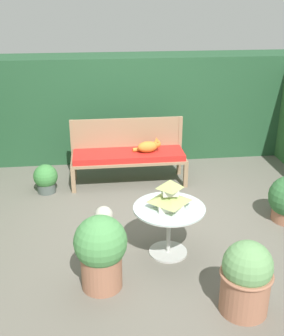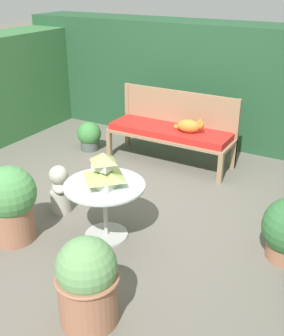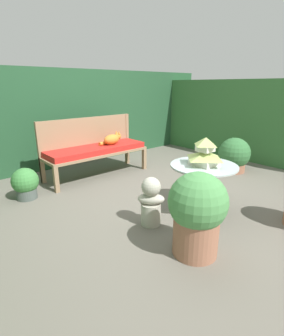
{
  "view_description": "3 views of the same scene",
  "coord_description": "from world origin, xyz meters",
  "px_view_note": "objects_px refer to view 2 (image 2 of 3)",
  "views": [
    {
      "loc": [
        -0.63,
        -4.59,
        2.66
      ],
      "look_at": [
        -0.06,
        0.25,
        0.61
      ],
      "focal_mm": 45.0,
      "sensor_mm": 36.0,
      "label": 1
    },
    {
      "loc": [
        2.16,
        -3.56,
        2.35
      ],
      "look_at": [
        0.01,
        0.15,
        0.35
      ],
      "focal_mm": 45.0,
      "sensor_mm": 36.0,
      "label": 2
    },
    {
      "loc": [
        -2.3,
        -2.41,
        1.44
      ],
      "look_at": [
        -0.06,
        0.15,
        0.35
      ],
      "focal_mm": 28.0,
      "sensor_mm": 36.0,
      "label": 3
    }
  ],
  "objects_px": {
    "garden_bench": "(170,133)",
    "cat": "(190,126)",
    "patio_table": "(105,196)",
    "potted_plant_table_far": "(87,281)",
    "potted_plant_path_edge": "(10,202)",
    "potted_plant_hedge_corner": "(89,136)",
    "garden_bust": "(60,189)",
    "pagoda_birdhouse": "(104,171)"
  },
  "relations": [
    {
      "from": "garden_bust",
      "to": "cat",
      "type": "bearing_deg",
      "value": 114.35
    },
    {
      "from": "garden_bust",
      "to": "potted_plant_table_far",
      "type": "xyz_separation_m",
      "value": [
        1.2,
        -1.12,
        0.08
      ]
    },
    {
      "from": "garden_bust",
      "to": "garden_bench",
      "type": "bearing_deg",
      "value": 123.33
    },
    {
      "from": "patio_table",
      "to": "potted_plant_path_edge",
      "type": "relative_size",
      "value": 1.02
    },
    {
      "from": "cat",
      "to": "potted_plant_hedge_corner",
      "type": "relative_size",
      "value": 0.99
    },
    {
      "from": "potted_plant_table_far",
      "to": "potted_plant_path_edge",
      "type": "relative_size",
      "value": 0.92
    },
    {
      "from": "garden_bench",
      "to": "potted_plant_path_edge",
      "type": "height_order",
      "value": "potted_plant_path_edge"
    },
    {
      "from": "garden_bench",
      "to": "pagoda_birdhouse",
      "type": "bearing_deg",
      "value": -82.12
    },
    {
      "from": "garden_bust",
      "to": "potted_plant_path_edge",
      "type": "height_order",
      "value": "potted_plant_path_edge"
    },
    {
      "from": "patio_table",
      "to": "cat",
      "type": "bearing_deg",
      "value": 89.05
    },
    {
      "from": "cat",
      "to": "pagoda_birdhouse",
      "type": "height_order",
      "value": "pagoda_birdhouse"
    },
    {
      "from": "cat",
      "to": "garden_bust",
      "type": "relative_size",
      "value": 0.78
    },
    {
      "from": "cat",
      "to": "patio_table",
      "type": "height_order",
      "value": "cat"
    },
    {
      "from": "potted_plant_hedge_corner",
      "to": "potted_plant_table_far",
      "type": "relative_size",
      "value": 0.6
    },
    {
      "from": "potted_plant_path_edge",
      "to": "potted_plant_hedge_corner",
      "type": "bearing_deg",
      "value": 108.27
    },
    {
      "from": "cat",
      "to": "pagoda_birdhouse",
      "type": "xyz_separation_m",
      "value": [
        -0.03,
        -1.87,
        0.12
      ]
    },
    {
      "from": "cat",
      "to": "pagoda_birdhouse",
      "type": "relative_size",
      "value": 1.17
    },
    {
      "from": "potted_plant_hedge_corner",
      "to": "potted_plant_table_far",
      "type": "height_order",
      "value": "potted_plant_table_far"
    },
    {
      "from": "potted_plant_hedge_corner",
      "to": "pagoda_birdhouse",
      "type": "bearing_deg",
      "value": -49.49
    },
    {
      "from": "pagoda_birdhouse",
      "to": "garden_bust",
      "type": "xyz_separation_m",
      "value": [
        -0.69,
        0.15,
        -0.43
      ]
    },
    {
      "from": "garden_bust",
      "to": "potted_plant_table_far",
      "type": "bearing_deg",
      "value": 4.14
    },
    {
      "from": "cat",
      "to": "garden_bust",
      "type": "xyz_separation_m",
      "value": [
        -0.72,
        -1.72,
        -0.31
      ]
    },
    {
      "from": "garden_bench",
      "to": "patio_table",
      "type": "height_order",
      "value": "patio_table"
    },
    {
      "from": "potted_plant_hedge_corner",
      "to": "potted_plant_path_edge",
      "type": "bearing_deg",
      "value": -71.73
    },
    {
      "from": "pagoda_birdhouse",
      "to": "garden_bust",
      "type": "relative_size",
      "value": 0.67
    },
    {
      "from": "patio_table",
      "to": "garden_bust",
      "type": "xyz_separation_m",
      "value": [
        -0.69,
        0.15,
        -0.18
      ]
    },
    {
      "from": "cat",
      "to": "potted_plant_hedge_corner",
      "type": "xyz_separation_m",
      "value": [
        -1.5,
        -0.15,
        -0.37
      ]
    },
    {
      "from": "garden_bench",
      "to": "potted_plant_table_far",
      "type": "relative_size",
      "value": 2.41
    },
    {
      "from": "garden_bench",
      "to": "cat",
      "type": "bearing_deg",
      "value": -5.34
    },
    {
      "from": "garden_bust",
      "to": "potted_plant_path_edge",
      "type": "distance_m",
      "value": 0.65
    },
    {
      "from": "garden_bench",
      "to": "potted_plant_path_edge",
      "type": "xyz_separation_m",
      "value": [
        -0.48,
        -2.38,
        -0.01
      ]
    },
    {
      "from": "potted_plant_hedge_corner",
      "to": "potted_plant_path_edge",
      "type": "distance_m",
      "value": 2.32
    },
    {
      "from": "patio_table",
      "to": "potted_plant_path_edge",
      "type": "distance_m",
      "value": 0.88
    },
    {
      "from": "patio_table",
      "to": "potted_plant_table_far",
      "type": "distance_m",
      "value": 1.1
    },
    {
      "from": "garden_bust",
      "to": "potted_plant_hedge_corner",
      "type": "distance_m",
      "value": 1.75
    },
    {
      "from": "potted_plant_table_far",
      "to": "potted_plant_path_edge",
      "type": "distance_m",
      "value": 1.35
    },
    {
      "from": "garden_bench",
      "to": "potted_plant_hedge_corner",
      "type": "relative_size",
      "value": 4.04
    },
    {
      "from": "pagoda_birdhouse",
      "to": "cat",
      "type": "bearing_deg",
      "value": 89.05
    },
    {
      "from": "patio_table",
      "to": "potted_plant_table_far",
      "type": "bearing_deg",
      "value": -62.06
    },
    {
      "from": "potted_plant_hedge_corner",
      "to": "cat",
      "type": "bearing_deg",
      "value": 5.87
    },
    {
      "from": "cat",
      "to": "potted_plant_path_edge",
      "type": "relative_size",
      "value": 0.55
    },
    {
      "from": "cat",
      "to": "potted_plant_path_edge",
      "type": "height_order",
      "value": "potted_plant_path_edge"
    }
  ]
}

